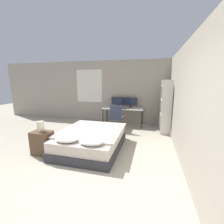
% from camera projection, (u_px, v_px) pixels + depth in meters
% --- Properties ---
extents(ground_plane, '(20.00, 20.00, 0.00)m').
position_uv_depth(ground_plane, '(78.00, 177.00, 2.91)').
color(ground_plane, '#B2A893').
extents(wall_back, '(12.00, 0.08, 2.70)m').
position_uv_depth(wall_back, '(120.00, 92.00, 6.56)').
color(wall_back, '#9E9384').
rests_on(wall_back, ground_plane).
extents(wall_side_right, '(0.06, 12.00, 2.70)m').
position_uv_depth(wall_side_right, '(183.00, 102.00, 3.55)').
color(wall_side_right, '#9E9384').
rests_on(wall_side_right, ground_plane).
extents(bed, '(1.60, 1.95, 0.60)m').
position_uv_depth(bed, '(91.00, 140.00, 4.07)').
color(bed, '#2D2D33').
rests_on(bed, ground_plane).
extents(nightstand, '(0.49, 0.34, 0.60)m').
position_uv_depth(nightstand, '(42.00, 143.00, 3.78)').
color(nightstand, brown).
rests_on(nightstand, ground_plane).
extents(bedside_lamp, '(0.16, 0.16, 0.26)m').
position_uv_depth(bedside_lamp, '(41.00, 126.00, 3.69)').
color(bedside_lamp, gray).
rests_on(bedside_lamp, nightstand).
extents(desk, '(1.69, 0.67, 0.73)m').
position_uv_depth(desk, '(123.00, 110.00, 6.27)').
color(desk, beige).
rests_on(desk, ground_plane).
extents(monitor_left, '(0.54, 0.16, 0.42)m').
position_uv_depth(monitor_left, '(118.00, 101.00, 6.50)').
color(monitor_left, black).
rests_on(monitor_left, desk).
extents(monitor_right, '(0.54, 0.16, 0.42)m').
position_uv_depth(monitor_right, '(131.00, 102.00, 6.36)').
color(monitor_right, black).
rests_on(monitor_right, desk).
extents(keyboard, '(0.36, 0.13, 0.02)m').
position_uv_depth(keyboard, '(122.00, 109.00, 6.03)').
color(keyboard, black).
rests_on(keyboard, desk).
extents(computer_mouse, '(0.07, 0.05, 0.04)m').
position_uv_depth(computer_mouse, '(129.00, 109.00, 5.96)').
color(computer_mouse, black).
rests_on(computer_mouse, desk).
extents(office_chair, '(0.52, 0.52, 0.98)m').
position_uv_depth(office_chair, '(117.00, 119.00, 5.66)').
color(office_chair, black).
rests_on(office_chair, ground_plane).
extents(bookshelf, '(0.34, 0.83, 1.87)m').
position_uv_depth(bookshelf, '(166.00, 104.00, 5.25)').
color(bookshelf, beige).
rests_on(bookshelf, ground_plane).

